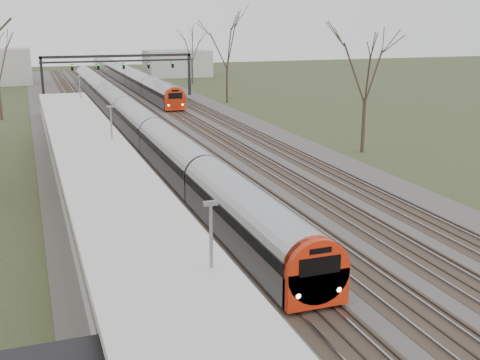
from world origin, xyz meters
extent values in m
cube|color=#474442|center=(0.00, 55.00, 0.05)|extent=(24.00, 160.00, 0.10)
cube|color=#4C3828|center=(-6.00, 55.00, 0.09)|extent=(2.60, 160.00, 0.06)
cube|color=gray|center=(-6.72, 55.00, 0.16)|extent=(0.07, 160.00, 0.12)
cube|color=gray|center=(-5.28, 55.00, 0.16)|extent=(0.07, 160.00, 0.12)
cube|color=#4C3828|center=(-2.50, 55.00, 0.09)|extent=(2.60, 160.00, 0.06)
cube|color=gray|center=(-3.22, 55.00, 0.16)|extent=(0.07, 160.00, 0.12)
cube|color=gray|center=(-1.78, 55.00, 0.16)|extent=(0.07, 160.00, 0.12)
cube|color=#4C3828|center=(1.00, 55.00, 0.09)|extent=(2.60, 160.00, 0.06)
cube|color=gray|center=(0.28, 55.00, 0.16)|extent=(0.07, 160.00, 0.12)
cube|color=gray|center=(1.72, 55.00, 0.16)|extent=(0.07, 160.00, 0.12)
cube|color=#4C3828|center=(4.50, 55.00, 0.09)|extent=(2.60, 160.00, 0.06)
cube|color=gray|center=(3.78, 55.00, 0.16)|extent=(0.07, 160.00, 0.12)
cube|color=gray|center=(5.22, 55.00, 0.16)|extent=(0.07, 160.00, 0.12)
cube|color=#4C3828|center=(8.00, 55.00, 0.09)|extent=(2.60, 160.00, 0.06)
cube|color=gray|center=(7.28, 55.00, 0.16)|extent=(0.07, 160.00, 0.12)
cube|color=gray|center=(8.72, 55.00, 0.16)|extent=(0.07, 160.00, 0.12)
cube|color=#9E9B93|center=(-9.05, 37.50, 0.50)|extent=(3.50, 69.00, 1.00)
cylinder|color=slate|center=(-9.05, 18.00, 2.50)|extent=(0.14, 0.14, 3.00)
cylinder|color=slate|center=(-9.05, 26.00, 2.50)|extent=(0.14, 0.14, 3.00)
cylinder|color=slate|center=(-9.05, 34.00, 2.50)|extent=(0.14, 0.14, 3.00)
cylinder|color=slate|center=(-9.05, 42.00, 2.50)|extent=(0.14, 0.14, 3.00)
cylinder|color=slate|center=(-9.05, 50.00, 2.50)|extent=(0.14, 0.14, 3.00)
cube|color=silver|center=(-9.05, 33.00, 4.05)|extent=(4.10, 50.00, 0.12)
cube|color=beige|center=(-9.05, 33.00, 3.88)|extent=(4.10, 50.00, 0.25)
cube|color=black|center=(-10.00, 85.00, 3.00)|extent=(0.35, 0.35, 6.00)
cube|color=black|center=(10.50, 85.00, 3.00)|extent=(0.35, 0.35, 6.00)
cube|color=black|center=(0.25, 85.00, 5.90)|extent=(21.00, 0.35, 0.35)
cube|color=black|center=(0.25, 85.00, 5.20)|extent=(21.00, 0.25, 0.25)
cube|color=black|center=(-6.00, 84.80, 4.50)|extent=(0.32, 0.22, 0.85)
sphere|color=#0CFF19|center=(-6.00, 84.66, 4.75)|extent=(0.16, 0.16, 0.16)
cube|color=black|center=(-2.50, 84.80, 4.50)|extent=(0.32, 0.22, 0.85)
sphere|color=#0CFF19|center=(-2.50, 84.66, 4.75)|extent=(0.16, 0.16, 0.16)
cube|color=black|center=(1.00, 84.80, 4.50)|extent=(0.32, 0.22, 0.85)
sphere|color=#0CFF19|center=(1.00, 84.66, 4.75)|extent=(0.16, 0.16, 0.16)
cube|color=black|center=(4.50, 84.80, 4.50)|extent=(0.32, 0.22, 0.85)
sphere|color=#0CFF19|center=(4.50, 84.66, 4.75)|extent=(0.16, 0.16, 0.16)
cube|color=black|center=(8.00, 84.80, 4.50)|extent=(0.32, 0.22, 0.85)
sphere|color=#0CFF19|center=(8.00, 84.66, 4.75)|extent=(0.16, 0.16, 0.16)
cylinder|color=#2D231C|center=(14.00, 42.00, 2.25)|extent=(0.30, 0.30, 4.50)
cube|color=#989AA1|center=(-2.50, 62.50, 1.10)|extent=(2.55, 90.00, 1.60)
cylinder|color=#989AA1|center=(-2.50, 62.50, 1.75)|extent=(2.60, 89.70, 2.60)
cube|color=black|center=(-2.50, 62.50, 1.85)|extent=(2.62, 89.40, 0.55)
cube|color=red|center=(-2.50, 17.60, 1.05)|extent=(2.55, 0.50, 1.50)
cylinder|color=red|center=(-2.50, 17.65, 1.75)|extent=(2.60, 0.60, 2.60)
cube|color=black|center=(-2.50, 17.38, 2.05)|extent=(1.70, 0.12, 0.70)
sphere|color=white|center=(-3.35, 17.40, 0.95)|extent=(0.22, 0.22, 0.22)
sphere|color=white|center=(-1.65, 17.40, 0.95)|extent=(0.22, 0.22, 0.22)
cube|color=black|center=(-2.50, 62.50, 0.17)|extent=(1.80, 89.00, 0.35)
cube|color=#989AA1|center=(4.50, 106.57, 1.10)|extent=(2.55, 75.00, 1.60)
cylinder|color=#989AA1|center=(4.50, 106.57, 1.75)|extent=(2.60, 74.70, 2.60)
cube|color=black|center=(4.50, 106.57, 1.85)|extent=(2.62, 74.40, 0.55)
cube|color=red|center=(4.50, 69.17, 1.05)|extent=(2.55, 0.50, 1.50)
cylinder|color=red|center=(4.50, 69.22, 1.75)|extent=(2.60, 0.60, 2.60)
cube|color=black|center=(4.50, 68.95, 2.05)|extent=(1.70, 0.12, 0.70)
sphere|color=white|center=(3.65, 68.97, 0.95)|extent=(0.22, 0.22, 0.22)
sphere|color=white|center=(5.35, 68.97, 0.95)|extent=(0.22, 0.22, 0.22)
cube|color=black|center=(4.50, 106.57, 0.17)|extent=(1.80, 74.00, 0.35)
camera|label=1|loc=(-12.22, -1.13, 10.89)|focal=45.00mm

